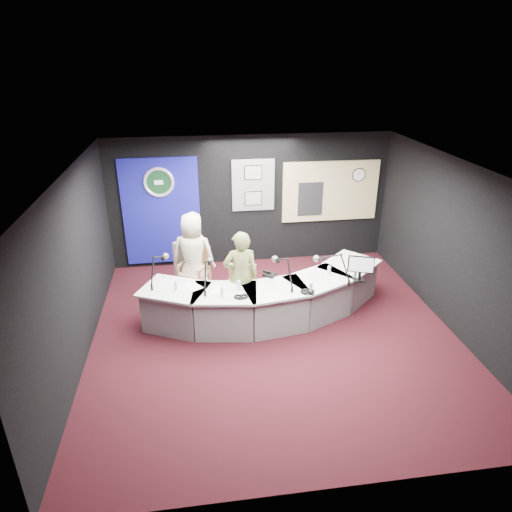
{
  "coord_description": "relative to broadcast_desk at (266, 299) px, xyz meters",
  "views": [
    {
      "loc": [
        -1.22,
        -6.33,
        4.37
      ],
      "look_at": [
        -0.2,
        0.8,
        1.1
      ],
      "focal_mm": 32.0,
      "sensor_mm": 36.0,
      "label": 1
    }
  ],
  "objects": [
    {
      "name": "person_man",
      "position": [
        -1.24,
        1.05,
        0.46
      ],
      "size": [
        0.91,
        0.7,
        1.66
      ],
      "primitive_type": "imported",
      "rotation": [
        0.0,
        0.0,
        2.92
      ],
      "color": "beige",
      "rests_on": "ground"
    },
    {
      "name": "booth_glow",
      "position": [
        1.8,
        2.41,
        1.18
      ],
      "size": [
        2.0,
        0.02,
        1.2
      ],
      "primitive_type": "cube",
      "color": "#D9C289",
      "rests_on": "booth_window_frame"
    },
    {
      "name": "wall_left",
      "position": [
        -2.95,
        -0.55,
        1.02
      ],
      "size": [
        0.02,
        6.0,
        2.8
      ],
      "primitive_type": "cube",
      "color": "black",
      "rests_on": "ground"
    },
    {
      "name": "wall_right",
      "position": [
        3.05,
        -0.55,
        1.02
      ],
      "size": [
        0.02,
        6.0,
        2.8
      ],
      "primitive_type": "cube",
      "color": "black",
      "rests_on": "ground"
    },
    {
      "name": "headphones_near",
      "position": [
        0.59,
        -0.53,
        0.39
      ],
      "size": [
        0.24,
        0.24,
        0.04
      ],
      "primitive_type": "torus",
      "color": "black",
      "rests_on": "broadcast_desk"
    },
    {
      "name": "equipment_rack",
      "position": [
        1.35,
        2.39,
        1.03
      ],
      "size": [
        0.55,
        0.02,
        0.75
      ],
      "primitive_type": "cube",
      "color": "black",
      "rests_on": "booth_window_frame"
    },
    {
      "name": "desk_phone",
      "position": [
        0.07,
        0.14,
        0.4
      ],
      "size": [
        0.26,
        0.25,
        0.05
      ],
      "primitive_type": "cube",
      "rotation": [
        0.0,
        0.0,
        -0.65
      ],
      "color": "black",
      "rests_on": "broadcast_desk"
    },
    {
      "name": "headphones_far",
      "position": [
        -0.5,
        -0.54,
        0.39
      ],
      "size": [
        0.19,
        0.19,
        0.03
      ],
      "primitive_type": "torus",
      "color": "black",
      "rests_on": "broadcast_desk"
    },
    {
      "name": "framed_photo_upper",
      "position": [
        0.1,
        2.39,
        1.65
      ],
      "size": [
        0.34,
        0.02,
        0.27
      ],
      "primitive_type": "cube",
      "color": "gray",
      "rests_on": "pinboard"
    },
    {
      "name": "wall_front",
      "position": [
        0.05,
        -3.55,
        1.02
      ],
      "size": [
        6.0,
        0.02,
        2.8
      ],
      "primitive_type": "cube",
      "color": "black",
      "rests_on": "ground"
    },
    {
      "name": "wall_clock",
      "position": [
        2.4,
        2.39,
        1.52
      ],
      "size": [
        0.28,
        0.01,
        0.28
      ],
      "primitive_type": "cylinder",
      "rotation": [
        1.57,
        0.0,
        0.0
      ],
      "color": "white",
      "rests_on": "booth_window_frame"
    },
    {
      "name": "agency_seal",
      "position": [
        -1.85,
        2.38,
        1.52
      ],
      "size": [
        0.63,
        0.07,
        0.63
      ],
      "primitive_type": "torus",
      "rotation": [
        1.57,
        0.0,
        0.0
      ],
      "color": "silver",
      "rests_on": "backdrop_panel"
    },
    {
      "name": "seal_center",
      "position": [
        -1.85,
        2.38,
        1.52
      ],
      "size": [
        0.48,
        0.01,
        0.48
      ],
      "primitive_type": "cylinder",
      "rotation": [
        1.57,
        0.0,
        0.0
      ],
      "color": "#0E3419",
      "rests_on": "backdrop_panel"
    },
    {
      "name": "wall_back",
      "position": [
        0.05,
        2.45,
        1.02
      ],
      "size": [
        6.0,
        0.02,
        2.8
      ],
      "primitive_type": "cube",
      "color": "black",
      "rests_on": "ground"
    },
    {
      "name": "notepad",
      "position": [
        -0.85,
        -0.26,
        0.38
      ],
      "size": [
        0.26,
        0.32,
        0.0
      ],
      "primitive_type": "cube",
      "rotation": [
        0.0,
        0.0,
        -0.31
      ],
      "color": "white",
      "rests_on": "broadcast_desk"
    },
    {
      "name": "booth_window_frame",
      "position": [
        1.8,
        2.42,
        1.18
      ],
      "size": [
        2.12,
        0.06,
        1.32
      ],
      "primitive_type": "cube",
      "color": "tan",
      "rests_on": "wall_back"
    },
    {
      "name": "ceiling",
      "position": [
        0.05,
        -0.55,
        2.42
      ],
      "size": [
        6.0,
        6.0,
        0.02
      ],
      "primitive_type": "cube",
      "color": "silver",
      "rests_on": "ground"
    },
    {
      "name": "armchair_right",
      "position": [
        -0.44,
        0.04,
        0.09
      ],
      "size": [
        0.63,
        0.63,
        0.92
      ],
      "primitive_type": null,
      "rotation": [
        0.0,
        0.0,
        -0.24
      ],
      "color": "#A7754C",
      "rests_on": "ground"
    },
    {
      "name": "computer_monitor",
      "position": [
        1.56,
        -0.26,
        0.7
      ],
      "size": [
        0.46,
        0.19,
        0.32
      ],
      "primitive_type": "cube",
      "rotation": [
        0.0,
        0.0,
        -0.34
      ],
      "color": "black",
      "rests_on": "broadcast_desk"
    },
    {
      "name": "boom_mic_a",
      "position": [
        -1.82,
        0.19,
        0.68
      ],
      "size": [
        0.34,
        0.7,
        0.6
      ],
      "primitive_type": null,
      "color": "black",
      "rests_on": "broadcast_desk"
    },
    {
      "name": "ground",
      "position": [
        0.05,
        -0.55,
        -0.38
      ],
      "size": [
        6.0,
        6.0,
        0.0
      ],
      "primitive_type": "plane",
      "color": "black",
      "rests_on": "ground"
    },
    {
      "name": "water_bottles",
      "position": [
        -0.0,
        -0.24,
        0.46
      ],
      "size": [
        3.13,
        0.59,
        0.18
      ],
      "primitive_type": null,
      "color": "silver",
      "rests_on": "broadcast_desk"
    },
    {
      "name": "draped_jacket",
      "position": [
        -1.39,
        1.27,
        0.24
      ],
      "size": [
        0.48,
        0.35,
        0.7
      ],
      "primitive_type": "cube",
      "rotation": [
        0.0,
        0.0,
        -0.55
      ],
      "color": "slate",
      "rests_on": "armchair_left"
    },
    {
      "name": "framed_photo_lower",
      "position": [
        0.1,
        2.39,
        1.09
      ],
      "size": [
        0.34,
        0.02,
        0.27
      ],
      "primitive_type": "cube",
      "color": "gray",
      "rests_on": "pinboard"
    },
    {
      "name": "backdrop_panel",
      "position": [
        -1.85,
        2.42,
        0.88
      ],
      "size": [
        1.6,
        0.05,
        2.3
      ],
      "primitive_type": "cube",
      "color": "navy",
      "rests_on": "wall_back"
    },
    {
      "name": "paper_stack",
      "position": [
        -1.26,
        -0.06,
        0.38
      ],
      "size": [
        0.34,
        0.36,
        0.0
      ],
      "primitive_type": "cube",
      "rotation": [
        0.0,
        0.0,
        0.58
      ],
      "color": "white",
      "rests_on": "broadcast_desk"
    },
    {
      "name": "boom_mic_d",
      "position": [
        1.1,
        -0.18,
        0.68
      ],
      "size": [
        0.59,
        0.53,
        0.6
      ],
      "primitive_type": null,
      "color": "black",
      "rests_on": "broadcast_desk"
    },
    {
      "name": "person_woman",
      "position": [
        -0.44,
        0.04,
        0.45
      ],
      "size": [
        0.61,
        0.41,
        1.65
      ],
      "primitive_type": "imported",
      "rotation": [
        0.0,
        0.0,
        3.16
      ],
      "color": "#5C6334",
      "rests_on": "ground"
    },
    {
      "name": "armchair_left",
      "position": [
        -1.24,
        1.05,
        0.12
      ],
      "size": [
        0.77,
        0.77,
        0.99
      ],
      "primitive_type": null,
      "rotation": [
        0.0,
        0.0,
        -0.55
      ],
      "color": "#A7754C",
      "rests_on": "ground"
    },
    {
      "name": "boom_mic_b",
      "position": [
        -1.01,
        -0.12,
        0.68
      ],
      "size": [
        0.24,
        0.73,
        0.6
      ],
      "primitive_type": null,
      "color": "black",
      "rests_on": "broadcast_desk"
    },
    {
      "name": "broadcast_desk",
      "position": [
        0.0,
        0.0,
        0.0
      ],
      "size": [
        4.5,
        1.9,
        0.75
      ],
      "primitive_type": null,
      "color": "#B5B7B9",
      "rests_on": "ground"
    },
    {
      "name": "pinboard",
      "position": [
        0.1,
        2.42,
        1.38
      ],
      "size": [
        0.9,
        0.04,
        1.1
      ],
      "primitive_type": "cube",
      "color": "slate",
      "rests_on": "wall_back"
    },
    {
      "name": "boom_mic_c",
      "position": [
        0.25,
        -0.2,
        0.68
      ],
      "size": [
        0.3,
        0.71,
        0.6
      ],
      "primitive_type": null,
      "color": "black",
      "rests_on": "broadcast_desk"
    }
  ]
}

